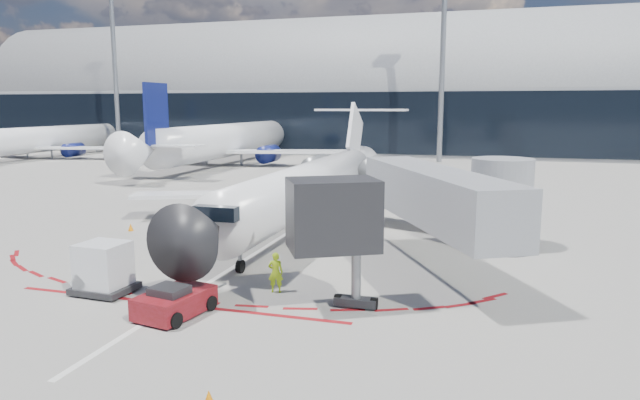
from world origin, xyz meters
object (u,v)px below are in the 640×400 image
(regional_jet, at_px, (313,184))
(ramp_worker, at_px, (276,272))
(uld_container, at_px, (104,268))
(pushback_tug, at_px, (175,302))

(regional_jet, xyz_separation_m, ramp_worker, (2.52, -13.42, -1.77))
(regional_jet, xyz_separation_m, uld_container, (-4.10, -15.49, -1.57))
(pushback_tug, xyz_separation_m, uld_container, (-4.03, 1.41, 0.52))
(regional_jet, bearing_deg, uld_container, -104.85)
(ramp_worker, bearing_deg, pushback_tug, 40.12)
(pushback_tug, height_order, uld_container, uld_container)
(ramp_worker, distance_m, uld_container, 6.94)
(pushback_tug, distance_m, ramp_worker, 4.34)
(regional_jet, height_order, uld_container, regional_jet)
(ramp_worker, height_order, uld_container, uld_container)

